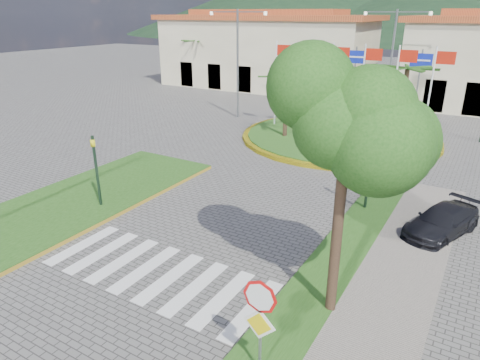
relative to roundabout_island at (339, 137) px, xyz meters
The scene contains 18 objects.
ground 22.00m from the roundabout_island, 90.01° to the right, with size 160.00×160.00×0.00m, color #5D5A58.
median_left 17.27m from the roundabout_island, 112.12° to the right, with size 5.00×14.00×0.18m, color #214B15.
crosswalk 18.00m from the roundabout_island, 90.02° to the right, with size 8.00×3.00×0.01m, color silver.
roundabout_island is the anchor object (origin of this frame).
stop_sign 20.69m from the roundabout_island, 76.27° to the right, with size 0.80×0.11×2.65m.
deciduous_tree 18.55m from the roundabout_island, 72.09° to the right, with size 3.60×3.60×6.80m.
traffic_light_left 16.45m from the roundabout_island, 108.56° to the right, with size 0.15×0.18×3.20m.
traffic_light_right 11.11m from the roundabout_island, 65.79° to the right, with size 0.15×0.18×3.20m.
direction_sign_west 9.78m from the roundabout_island, 102.60° to the left, with size 1.60×0.14×5.20m.
direction_sign_east 10.03m from the roundabout_island, 71.53° to the left, with size 1.60×0.14×5.20m.
street_lamp_centre 9.15m from the roundabout_island, 82.91° to the left, with size 4.80×0.16×8.00m.
street_lamp_west 10.19m from the roundabout_island, 167.48° to the left, with size 4.80×0.16×8.00m.
building_left 21.59m from the roundabout_island, 131.20° to the left, with size 23.32×9.54×8.05m.
hill_far_west 130.64m from the roundabout_island, 114.99° to the left, with size 140.00×140.00×22.00m, color black.
hill_near_back 108.74m from the roundabout_island, 95.29° to the left, with size 110.00×110.00×16.00m, color black.
white_van 11.10m from the roundabout_island, 120.45° to the left, with size 2.25×4.88×1.36m, color silver.
car_dark_a 15.37m from the roundabout_island, 110.59° to the left, with size 1.31×3.25×1.11m, color black.
car_side_right 12.96m from the roundabout_island, 54.65° to the right, with size 1.51×3.71×1.08m, color black.
Camera 1 is at (8.35, -4.63, 7.81)m, focal length 32.00 mm.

